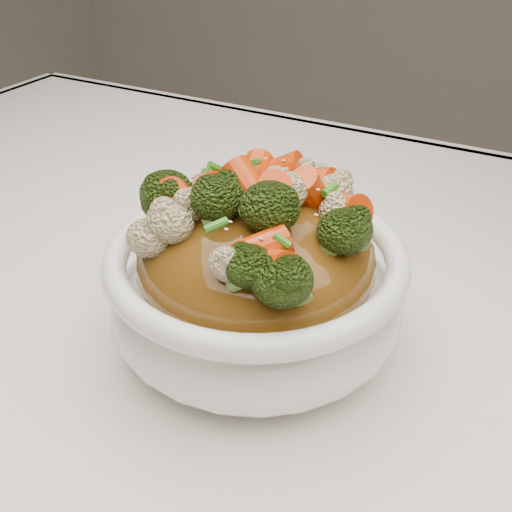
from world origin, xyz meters
The scene contains 8 objects.
tablecloth centered at (0.00, 0.00, 0.73)m, with size 1.20×0.80×0.04m, color white.
bowl centered at (0.01, -0.03, 0.79)m, with size 0.20×0.20×0.08m, color white, non-canonical shape.
sauce_base centered at (0.01, -0.03, 0.82)m, with size 0.16×0.16×0.09m, color #603B10.
carrots centered at (0.01, -0.03, 0.87)m, with size 0.16×0.16×0.05m, color #D43906, non-canonical shape.
broccoli centered at (0.01, -0.03, 0.87)m, with size 0.16×0.16×0.04m, color black, non-canonical shape.
cauliflower centered at (0.01, -0.03, 0.87)m, with size 0.16×0.16×0.03m, color beige, non-canonical shape.
scallions centered at (0.01, -0.03, 0.87)m, with size 0.12×0.12×0.02m, color #2C7B1C, non-canonical shape.
sesame_seeds centered at (0.01, -0.03, 0.87)m, with size 0.14×0.14×0.01m, color beige, non-canonical shape.
Camera 1 is at (0.17, -0.32, 1.03)m, focal length 42.00 mm.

